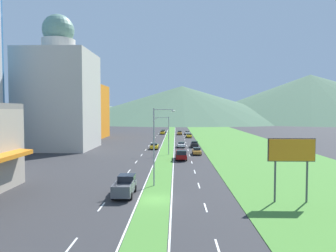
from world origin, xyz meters
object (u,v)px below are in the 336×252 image
(car_2, at_px, (197,151))
(car_7, at_px, (163,131))
(car_0, at_px, (187,133))
(car_4, at_px, (181,145))
(car_6, at_px, (154,146))
(billboard_roadside, at_px, (292,154))
(pickup_truck_1, at_px, (181,155))
(car_3, at_px, (163,132))
(car_1, at_px, (189,135))
(car_8, at_px, (194,144))
(street_lamp_mid, at_px, (167,133))
(car_5, at_px, (180,133))
(pickup_truck_0, at_px, (125,186))
(street_lamp_near, at_px, (156,142))

(car_2, distance_m, car_7, 66.29)
(car_0, xyz_separation_m, car_4, (-3.04, -43.43, -0.00))
(car_0, bearing_deg, car_6, -11.64)
(billboard_roadside, distance_m, pickup_truck_1, 29.63)
(car_3, bearing_deg, car_6, -179.90)
(car_1, xyz_separation_m, car_6, (-9.95, -32.68, -0.01))
(billboard_roadside, height_order, pickup_truck_1, billboard_roadside)
(car_3, distance_m, car_8, 45.29)
(car_3, height_order, car_6, car_3)
(car_6, relative_size, car_7, 1.01)
(street_lamp_mid, distance_m, car_6, 11.14)
(car_5, height_order, pickup_truck_0, pickup_truck_0)
(car_3, bearing_deg, car_2, -170.20)
(car_1, bearing_deg, car_7, -157.10)
(billboard_roadside, relative_size, car_0, 1.43)
(car_0, bearing_deg, car_3, -95.09)
(car_7, bearing_deg, billboard_roadside, -170.28)
(car_0, bearing_deg, pickup_truck_1, -3.02)
(billboard_roadside, relative_size, car_2, 1.63)
(car_8, xyz_separation_m, pickup_truck_1, (-3.76, -20.56, 0.18))
(billboard_roadside, height_order, car_8, billboard_roadside)
(billboard_roadside, bearing_deg, car_5, 96.62)
(billboard_roadside, distance_m, car_3, 93.69)
(car_2, distance_m, car_6, 13.52)
(street_lamp_mid, height_order, car_4, street_lamp_mid)
(street_lamp_near, xyz_separation_m, car_7, (-2.92, 93.61, -4.84))
(car_5, height_order, pickup_truck_1, pickup_truck_1)
(car_7, bearing_deg, street_lamp_mid, -177.04)
(pickup_truck_0, bearing_deg, car_3, -0.16)
(car_7, height_order, car_8, car_8)
(pickup_truck_0, bearing_deg, pickup_truck_1, -15.11)
(car_0, xyz_separation_m, pickup_truck_1, (-3.37, -63.81, 0.27))
(car_7, bearing_deg, car_0, -132.82)
(car_6, bearing_deg, pickup_truck_0, 179.53)
(car_2, relative_size, car_4, 0.91)
(car_6, height_order, pickup_truck_1, pickup_truck_1)
(billboard_roadside, distance_m, car_4, 49.01)
(street_lamp_mid, xyz_separation_m, car_6, (-3.40, 9.82, -4.04))
(car_3, height_order, pickup_truck_0, pickup_truck_0)
(car_1, distance_m, car_2, 41.96)
(street_lamp_near, height_order, car_4, street_lamp_near)
(street_lamp_mid, relative_size, billboard_roadside, 1.22)
(car_5, bearing_deg, car_2, 3.21)
(car_1, xyz_separation_m, car_8, (0.18, -28.69, 0.07))
(car_4, bearing_deg, pickup_truck_0, -8.84)
(street_lamp_near, bearing_deg, car_0, 85.38)
(billboard_roadside, xyz_separation_m, car_2, (-7.30, 34.60, -4.29))
(car_8, bearing_deg, pickup_truck_0, -12.99)
(car_2, relative_size, car_6, 0.97)
(car_2, xyz_separation_m, car_3, (-9.91, 57.39, -0.01))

